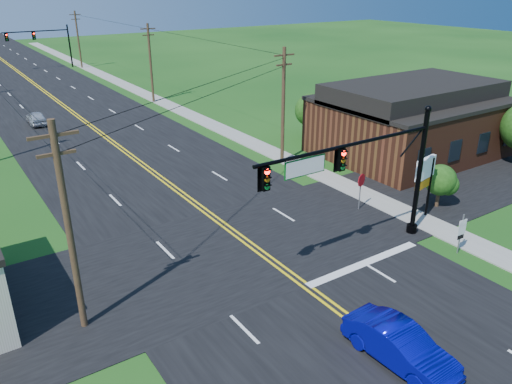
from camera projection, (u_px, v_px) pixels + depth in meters
ground at (423, 378)px, 18.40m from camera, size 260.00×260.00×0.00m
road_main at (66, 109)px, 56.63m from camera, size 16.00×220.00×0.04m
road_cross at (247, 245)px, 27.57m from camera, size 70.00×10.00×0.04m
sidewalk at (189, 114)px, 54.34m from camera, size 2.00×160.00×0.08m
signal_mast_main at (363, 171)px, 24.87m from camera, size 11.30×0.60×7.48m
signal_mast_far at (41, 40)px, 80.07m from camera, size 10.98×0.60×7.48m
brick_building at (410, 126)px, 41.46m from camera, size 14.20×11.20×4.70m
utility_pole_left_a at (68, 227)px, 19.34m from camera, size 1.80×0.28×9.00m
utility_pole_right_a at (283, 104)px, 38.38m from camera, size 1.80×0.28×9.00m
utility_pole_right_b at (151, 62)px, 58.26m from camera, size 1.80×0.28×9.00m
utility_pole_right_c at (78, 38)px, 81.21m from camera, size 1.80×0.28×9.00m
tree_right_back at (311, 110)px, 45.44m from camera, size 3.00×3.00×4.10m
shrub_corner at (440, 180)px, 31.58m from camera, size 2.00×2.00×2.86m
blue_car at (400, 346)px, 18.88m from camera, size 1.88×4.72×1.53m
distant_car at (36, 118)px, 50.27m from camera, size 1.68×3.95×1.33m
route_sign at (461, 231)px, 26.27m from camera, size 0.58×0.10×2.31m
stop_sign at (361, 184)px, 31.20m from camera, size 0.85×0.30×2.46m
pylon_sign at (425, 175)px, 29.59m from camera, size 1.93×0.65×3.93m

